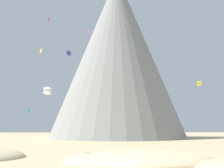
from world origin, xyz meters
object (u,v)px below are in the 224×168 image
Objects in this scene: bush_far_left at (208,158)px; rock_massif at (117,57)px; bush_near_right at (125,158)px; kite_gold_mid at (41,52)px; bush_low_patch at (88,153)px; kite_indigo_mid at (69,53)px; kite_pink_high at (88,34)px; kite_yellow_low at (199,83)px; kite_cyan_low at (28,112)px; kite_rainbow_high at (49,21)px; kite_white_low at (48,91)px.

rock_massif reaches higher than bush_far_left.
kite_gold_mid reaches higher than bush_near_right.
bush_near_right is at bearing -58.89° from bush_low_patch.
kite_indigo_mid is 19.75m from kite_pink_high.
bush_near_right is 43.21m from kite_indigo_mid.
bush_near_right is 24.90m from kite_yellow_low.
kite_pink_high reaches higher than kite_cyan_low.
kite_rainbow_high is at bearing -126.49° from rock_massif.
kite_pink_high is (12.29, 14.03, 9.78)m from kite_gold_mid.
kite_yellow_low is at bearing -71.97° from kite_indigo_mid.
kite_pink_high is (4.71, 16.13, 10.38)m from kite_indigo_mid.
bush_far_left is 1.19× the size of bush_near_right.
bush_far_left is (16.63, -8.22, 0.02)m from bush_low_patch.
bush_far_left is 0.51× the size of kite_gold_mid.
kite_rainbow_high is at bearing 122.72° from bush_far_left.
bush_far_left reaches higher than bush_low_patch.
kite_pink_high reaches higher than bush_far_left.
kite_yellow_low is (33.99, -31.66, -23.58)m from kite_rainbow_high.
kite_white_low is at bearing 112.34° from kite_yellow_low.
rock_massif is 14.41× the size of kite_cyan_low.
kite_gold_mid is at bearing 115.55° from kite_white_low.
kite_yellow_low reaches higher than kite_white_low.
kite_indigo_mid reaches higher than kite_cyan_low.
kite_indigo_mid reaches higher than kite_white_low.
kite_gold_mid is at bearing 71.40° from kite_yellow_low.
kite_rainbow_high is at bearing 111.81° from kite_white_low.
kite_white_low is at bearing 97.41° from kite_cyan_low.
kite_white_low is at bearing -104.78° from rock_massif.
rock_massif is 67.48m from kite_yellow_low.
bush_near_right is 1.25× the size of kite_white_low.
rock_massif is 69.12× the size of kite_yellow_low.
kite_rainbow_high is 18.56m from kite_indigo_mid.
kite_gold_mid is 21.06m from kite_pink_high.
kite_rainbow_high is 2.41× the size of kite_indigo_mid.
kite_pink_high is at bearing 108.99° from bush_far_left.
kite_cyan_low is 30.78m from kite_pink_high.
kite_rainbow_high is (-17.98, 46.17, 35.93)m from bush_near_right.
kite_white_low is (5.79, -35.45, -25.71)m from kite_rainbow_high.
kite_indigo_mid is 27.45m from kite_white_low.
bush_low_patch is at bearing -66.14° from kite_rainbow_high.
kite_rainbow_high is 44.17m from kite_white_low.
bush_low_patch is at bearing -112.72° from kite_indigo_mid.
bush_far_left is at bearing -26.31° from bush_low_patch.
kite_gold_mid is at bearing 114.73° from bush_low_patch.
kite_rainbow_high is 3.41× the size of kite_yellow_low.
bush_low_patch is 1.26× the size of bush_far_left.
bush_low_patch is at bearing -22.77° from kite_pink_high.
kite_indigo_mid is 1.08× the size of kite_white_low.
kite_white_low is at bearing -75.69° from kite_rainbow_high.
kite_cyan_low is 4.80× the size of kite_yellow_low.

